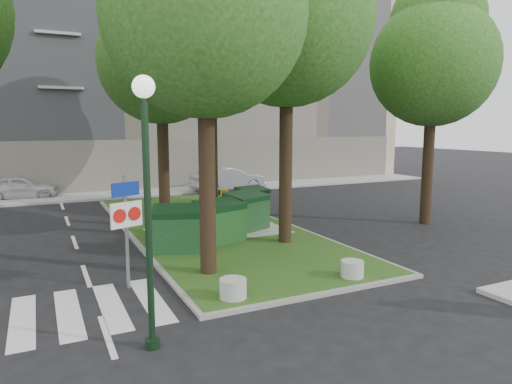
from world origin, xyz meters
TOP-DOWN VIEW (x-y plane):
  - ground at (0.00, 0.00)m, footprint 120.00×120.00m
  - median_island at (0.50, 8.00)m, footprint 6.00×16.00m
  - median_kerb at (0.50, 8.00)m, footprint 6.30×16.30m
  - building_sidewalk at (0.00, 18.50)m, footprint 42.00×3.00m
  - zebra_crossing at (-3.75, 1.50)m, footprint 5.00×3.00m
  - apartment_building at (0.00, 26.00)m, footprint 41.00×12.00m
  - tree_median_near_right at (2.09, 4.56)m, footprint 5.60×5.60m
  - tree_median_mid at (-0.91, 9.06)m, footprint 4.80×4.80m
  - tree_median_far at (2.29, 12.06)m, footprint 5.80×5.80m
  - tree_street_right at (9.09, 5.06)m, footprint 5.00×5.00m
  - dumpster_a at (-1.63, 4.98)m, footprint 1.83×1.55m
  - dumpster_b at (-0.03, 5.43)m, footprint 1.82×1.51m
  - dumpster_c at (1.57, 6.72)m, footprint 1.86×1.61m
  - dumpster_d at (3.00, 9.24)m, footprint 1.56×1.27m
  - bollard_left at (-1.62, 0.50)m, footprint 0.63×0.63m
  - bollard_right at (1.77, 0.50)m, footprint 0.60×0.60m
  - bollard_mid at (-1.12, 5.00)m, footprint 0.59×0.59m
  - litter_bin at (2.99, 12.58)m, footprint 0.41×0.41m
  - street_lamp at (-3.81, -0.86)m, footprint 0.39×0.39m
  - traffic_sign_pole at (-3.63, 2.52)m, footprint 0.82×0.36m
  - car_white at (-6.49, 19.34)m, footprint 3.99×1.72m
  - car_silver at (5.13, 17.27)m, footprint 4.77×2.01m

SIDE VIEW (x-z plane):
  - ground at x=0.00m, z-range 0.00..0.00m
  - zebra_crossing at x=-3.75m, z-range 0.00..0.01m
  - median_kerb at x=0.50m, z-range 0.00..0.10m
  - median_island at x=0.50m, z-range 0.00..0.12m
  - building_sidewalk at x=0.00m, z-range 0.00..0.12m
  - bollard_mid at x=-1.12m, z-range 0.12..0.54m
  - bollard_right at x=1.77m, z-range 0.12..0.55m
  - bollard_left at x=-1.62m, z-range 0.12..0.57m
  - litter_bin at x=2.99m, z-range 0.12..0.84m
  - car_white at x=-6.49m, z-range 0.00..1.34m
  - dumpster_d at x=3.00m, z-range 0.09..1.36m
  - car_silver at x=5.13m, z-range 0.00..1.53m
  - dumpster_a at x=-1.63m, z-range 0.09..1.54m
  - dumpster_c at x=1.57m, z-range 0.09..1.55m
  - dumpster_b at x=-0.03m, z-range 0.09..1.55m
  - traffic_sign_pole at x=-3.63m, z-range 0.41..3.27m
  - street_lamp at x=-3.81m, z-range 0.63..5.54m
  - tree_median_mid at x=-0.91m, z-range 1.98..11.97m
  - tree_street_right at x=9.09m, z-range 1.95..12.02m
  - tree_median_near_right at x=2.09m, z-range 2.26..13.72m
  - apartment_building at x=0.00m, z-range 0.00..16.00m
  - tree_median_far at x=2.29m, z-range 2.36..14.28m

